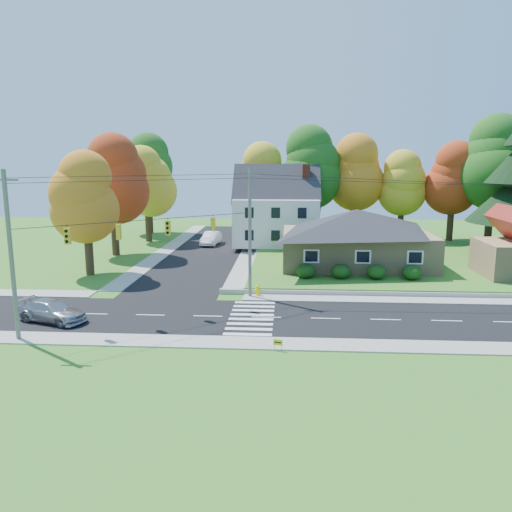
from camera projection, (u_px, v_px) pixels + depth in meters
The scene contains 24 objects.
ground at pixel (266, 317), 33.81m from camera, with size 120.00×120.00×0.00m, color #3D7923.
road_main at pixel (266, 317), 33.80m from camera, with size 90.00×8.00×0.02m, color black.
road_cross at pixel (209, 250), 59.80m from camera, with size 8.00×44.00×0.02m, color black.
sidewalk_north at pixel (269, 297), 38.70m from camera, with size 90.00×2.00×0.08m, color #9C9A90.
sidewalk_south at pixel (262, 343), 28.90m from camera, with size 90.00×2.00×0.08m, color #9C9A90.
lawn at pixel (396, 258), 53.54m from camera, with size 30.00×30.00×0.50m, color #3D7923.
ranch_house at pixel (356, 236), 48.39m from camera, with size 14.60×10.60×5.40m.
colonial_house at pixel (277, 210), 60.41m from camera, with size 10.40×8.40×9.60m.
hedge_row at pixel (359, 271), 42.73m from camera, with size 10.70×1.70×1.27m.
traffic_infrastructure at pixel (265, 239), 34.19m from camera, with size 38.10×10.66×10.00m.
tree_lot_0 at pixel (263, 178), 65.72m from camera, with size 6.72×6.72×12.51m.
tree_lot_1 at pixel (309, 168), 64.13m from camera, with size 7.84×7.84×14.60m.
tree_lot_2 at pixel (355, 173), 64.85m from camera, with size 7.28×7.28×13.56m.
tree_lot_3 at pixel (403, 184), 63.74m from camera, with size 6.16×6.16×11.47m.
tree_lot_4 at pixel (453, 179), 62.26m from camera, with size 6.72×6.72×12.51m.
tree_lot_5 at pixel (494, 163), 59.68m from camera, with size 8.40×8.40×15.64m.
tree_west_0 at pixel (86, 198), 45.31m from camera, with size 6.16×6.16×11.47m.
tree_west_1 at pixel (112, 180), 54.93m from camera, with size 7.28×7.28×13.56m.
tree_west_2 at pixel (147, 182), 64.80m from camera, with size 6.72×6.72×12.51m.
tree_west_3 at pixel (148, 171), 72.52m from camera, with size 7.84×7.84×14.60m.
silver_sedan at pixel (52, 311), 32.84m from camera, with size 1.97×4.85×1.41m, color #A6A5AC.
white_car at pixel (211, 238), 63.20m from camera, with size 1.74×4.99×1.64m, color silver.
fire_hydrant at pixel (258, 291), 39.13m from camera, with size 0.51×0.39×0.89m.
yard_sign at pixel (278, 343), 27.79m from camera, with size 0.52×0.18×0.67m.
Camera 1 is at (1.37, -32.42, 10.39)m, focal length 35.00 mm.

